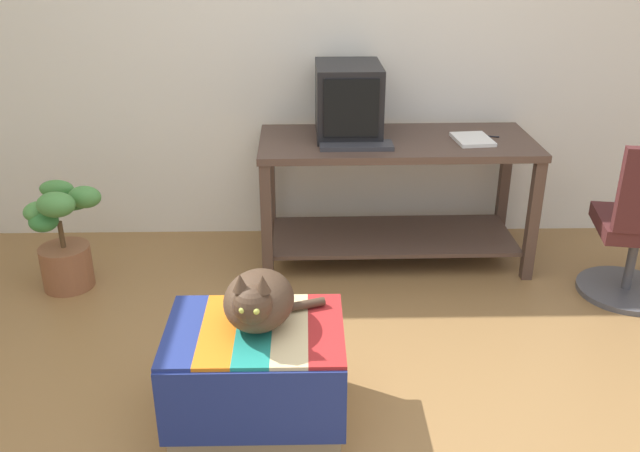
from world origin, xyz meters
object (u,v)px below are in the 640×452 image
(tv_monitor, at_px, (348,101))
(book, at_px, (473,139))
(keyboard, at_px, (356,146))
(ottoman_with_blanket, at_px, (256,373))
(potted_plant, at_px, (63,240))
(cat, at_px, (258,300))
(desk, at_px, (395,178))

(tv_monitor, xyz_separation_m, book, (0.69, -0.14, -0.19))
(keyboard, bearing_deg, book, 8.72)
(ottoman_with_blanket, bearing_deg, book, 50.86)
(potted_plant, bearing_deg, ottoman_with_blanket, -44.98)
(keyboard, xyz_separation_m, cat, (-0.46, -1.28, -0.22))
(desk, distance_m, ottoman_with_blanket, 1.65)
(tv_monitor, bearing_deg, ottoman_with_blanket, -106.93)
(potted_plant, bearing_deg, tv_monitor, 15.11)
(ottoman_with_blanket, bearing_deg, cat, 47.10)
(desk, bearing_deg, potted_plant, -170.59)
(desk, height_order, book, book)
(book, xyz_separation_m, cat, (-1.12, -1.39, -0.22))
(tv_monitor, height_order, ottoman_with_blanket, tv_monitor)
(desk, bearing_deg, book, -6.69)
(desk, distance_m, keyboard, 0.38)
(cat, height_order, potted_plant, cat)
(cat, distance_m, potted_plant, 1.60)
(desk, relative_size, tv_monitor, 3.36)
(tv_monitor, relative_size, potted_plant, 0.76)
(tv_monitor, relative_size, ottoman_with_blanket, 0.67)
(ottoman_with_blanket, xyz_separation_m, potted_plant, (-1.12, 1.12, 0.08))
(book, bearing_deg, cat, -134.80)
(tv_monitor, height_order, potted_plant, tv_monitor)
(keyboard, relative_size, potted_plant, 0.66)
(book, relative_size, potted_plant, 0.41)
(cat, bearing_deg, desk, 69.82)
(tv_monitor, height_order, keyboard, tv_monitor)
(desk, distance_m, potted_plant, 1.89)
(tv_monitor, relative_size, book, 1.87)
(book, xyz_separation_m, potted_plant, (-2.27, -0.29, -0.47))
(keyboard, xyz_separation_m, potted_plant, (-1.60, -0.18, -0.47))
(keyboard, relative_size, book, 1.60)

